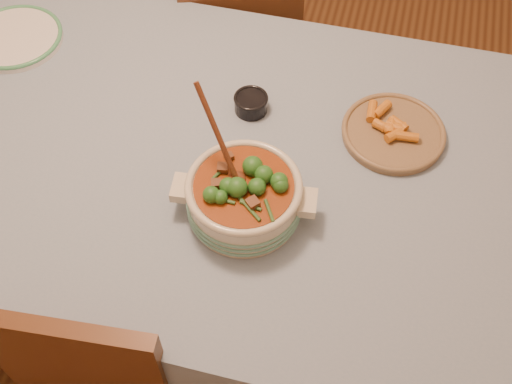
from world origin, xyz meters
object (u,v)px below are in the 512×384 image
condiment_bowl (251,103)px  white_plate (15,38)px  chair_far (241,47)px  stew_casserole (244,195)px  fried_plate (394,131)px  dining_table (182,168)px

condiment_bowl → white_plate: bearing=172.6°
white_plate → chair_far: bearing=39.0°
stew_casserole → white_plate: bearing=152.5°
condiment_bowl → chair_far: bearing=107.9°
white_plate → fried_plate: bearing=-4.9°
stew_casserole → condiment_bowl: (-0.06, 0.31, -0.04)m
stew_casserole → dining_table: bearing=144.6°
condiment_bowl → fried_plate: bearing=-0.0°
condiment_bowl → dining_table: bearing=-132.0°
dining_table → condiment_bowl: size_ratio=18.32×
dining_table → stew_casserole: (0.21, -0.15, 0.16)m
white_plate → fried_plate: fried_plate is taller
white_plate → dining_table: bearing=-24.2°
fried_plate → chair_far: chair_far is taller
chair_far → dining_table: bearing=75.0°
dining_table → white_plate: bearing=155.8°
white_plate → condiment_bowl: 0.72m
stew_casserole → white_plate: stew_casserole is taller
condiment_bowl → chair_far: size_ratio=0.11×
fried_plate → chair_far: 0.82m
stew_casserole → fried_plate: (0.31, 0.31, -0.05)m
stew_casserole → chair_far: bearing=105.6°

